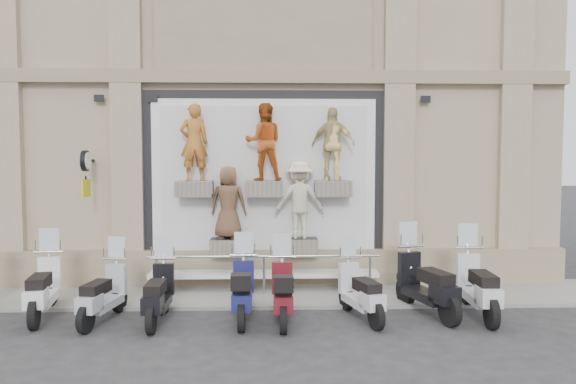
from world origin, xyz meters
The scene contains 14 objects.
ground centered at (0.00, 0.00, 0.00)m, with size 90.00×90.00×0.00m, color #2A2A2D.
sidewalk centered at (0.00, 2.10, 0.04)m, with size 16.00×2.20×0.08m, color gray.
building centered at (0.00, 7.00, 6.00)m, with size 14.00×8.60×12.00m, color tan, non-canonical shape.
shop_vitrine centered at (0.08, 2.74, 2.41)m, with size 5.60×0.83×4.30m.
guard_rail centered at (0.00, 2.00, 0.47)m, with size 5.06×0.10×0.93m, color #9EA0A5, non-canonical shape.
clock_sign_bracket centered at (-3.90, 2.47, 2.80)m, with size 0.10×0.80×1.02m.
scooter_b centered at (-4.15, 0.61, 0.81)m, with size 0.58×2.01×1.63m, color white, non-canonical shape.
scooter_c centered at (-2.94, 0.32, 0.75)m, with size 0.54×1.85×1.50m, color #9DA2AA, non-canonical shape.
scooter_d centered at (-1.92, 0.25, 0.76)m, with size 0.55×1.88×1.53m, color black, non-canonical shape.
scooter_e centered at (-0.38, 0.34, 0.79)m, with size 0.56×1.94×1.57m, color #171A51, non-canonical shape.
scooter_f centered at (0.36, 0.21, 0.78)m, with size 0.56×1.92×1.56m, color #5B0F18, non-canonical shape.
scooter_g centered at (1.82, 0.32, 0.75)m, with size 0.54×1.84×1.50m, color silver, non-canonical shape.
scooter_h centered at (3.13, 0.57, 0.87)m, with size 0.62×2.13×1.73m, color black, non-canonical shape.
scooter_i centered at (4.08, 0.42, 0.85)m, with size 0.61×2.10×1.71m, color silver, non-canonical shape.
Camera 1 is at (0.13, -9.96, 3.08)m, focal length 35.00 mm.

